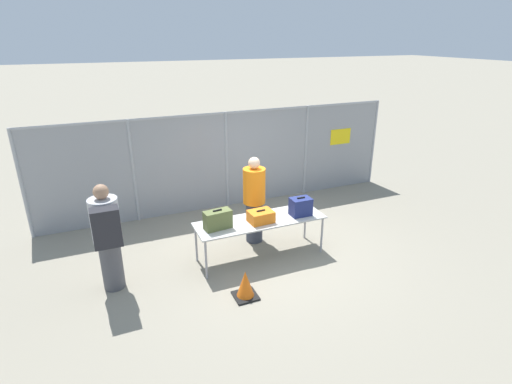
{
  "coord_description": "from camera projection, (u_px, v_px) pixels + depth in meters",
  "views": [
    {
      "loc": [
        -2.88,
        -6.12,
        3.87
      ],
      "look_at": [
        -0.07,
        0.45,
        1.05
      ],
      "focal_mm": 28.0,
      "sensor_mm": 36.0,
      "label": 1
    }
  ],
  "objects": [
    {
      "name": "ground_plane",
      "position": [
        269.0,
        250.0,
        7.71
      ],
      "size": [
        120.0,
        120.0,
        0.0
      ],
      "primitive_type": "plane",
      "color": "gray"
    },
    {
      "name": "fence_section",
      "position": [
        227.0,
        158.0,
        9.31
      ],
      "size": [
        8.52,
        0.07,
        2.27
      ],
      "color": "#9EA0A5",
      "rests_on": "ground_plane"
    },
    {
      "name": "inspection_table",
      "position": [
        260.0,
        222.0,
        7.23
      ],
      "size": [
        2.38,
        0.75,
        0.75
      ],
      "color": "#B2B2AD",
      "rests_on": "ground_plane"
    },
    {
      "name": "suitcase_olive",
      "position": [
        218.0,
        220.0,
        6.84
      ],
      "size": [
        0.49,
        0.27,
        0.35
      ],
      "color": "#566033",
      "rests_on": "inspection_table"
    },
    {
      "name": "suitcase_orange",
      "position": [
        261.0,
        216.0,
        7.1
      ],
      "size": [
        0.44,
        0.35,
        0.23
      ],
      "color": "orange",
      "rests_on": "inspection_table"
    },
    {
      "name": "suitcase_navy",
      "position": [
        301.0,
        207.0,
        7.35
      ],
      "size": [
        0.38,
        0.27,
        0.36
      ],
      "color": "navy",
      "rests_on": "inspection_table"
    },
    {
      "name": "traveler_hooded",
      "position": [
        107.0,
        235.0,
        6.17
      ],
      "size": [
        0.45,
        0.69,
        1.8
      ],
      "rotation": [
        0.0,
        0.0,
        0.1
      ],
      "color": "#4C4C51",
      "rests_on": "ground_plane"
    },
    {
      "name": "security_worker_near",
      "position": [
        254.0,
        199.0,
        7.74
      ],
      "size": [
        0.43,
        0.43,
        1.75
      ],
      "rotation": [
        0.0,
        0.0,
        3.35
      ],
      "color": "#383D4C",
      "rests_on": "ground_plane"
    },
    {
      "name": "utility_trailer",
      "position": [
        253.0,
        157.0,
        12.0
      ],
      "size": [
        4.4,
        2.11,
        0.76
      ],
      "color": "silver",
      "rests_on": "ground_plane"
    },
    {
      "name": "traffic_cone",
      "position": [
        245.0,
        285.0,
        6.25
      ],
      "size": [
        0.37,
        0.37,
        0.46
      ],
      "color": "black",
      "rests_on": "ground_plane"
    }
  ]
}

